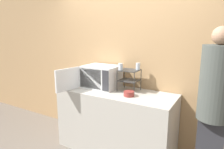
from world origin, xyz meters
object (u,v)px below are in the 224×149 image
object	(u,v)px
glass_back_right	(138,66)
bowl	(129,94)
dish_rack	(129,76)
person	(214,105)
microwave	(100,77)
glass_front_left	(121,67)

from	to	relation	value
glass_back_right	bowl	size ratio (longest dim) A/B	0.69
dish_rack	person	world-z (taller)	person
microwave	dish_rack	xyz separation A→B (m)	(0.47, 0.06, 0.06)
microwave	person	world-z (taller)	person
microwave	dish_rack	bearing A→B (deg)	7.11
bowl	glass_back_right	bearing A→B (deg)	91.89
glass_front_left	glass_back_right	bearing A→B (deg)	39.48
microwave	person	distance (m)	1.63
glass_back_right	dish_rack	bearing A→B (deg)	-141.29
glass_front_left	glass_back_right	distance (m)	0.26
microwave	bowl	bearing A→B (deg)	-16.49
microwave	bowl	xyz separation A→B (m)	(0.58, -0.17, -0.14)
microwave	dish_rack	size ratio (longest dim) A/B	2.67
dish_rack	bowl	xyz separation A→B (m)	(0.11, -0.23, -0.19)
dish_rack	glass_back_right	distance (m)	0.19
microwave	glass_front_left	bearing A→B (deg)	-3.73
dish_rack	glass_front_left	distance (m)	0.19
bowl	person	bearing A→B (deg)	-6.41
microwave	person	size ratio (longest dim) A/B	0.46
glass_front_left	glass_back_right	xyz separation A→B (m)	(0.20, 0.16, 0.00)
glass_front_left	person	world-z (taller)	person
glass_front_left	person	size ratio (longest dim) A/B	0.05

